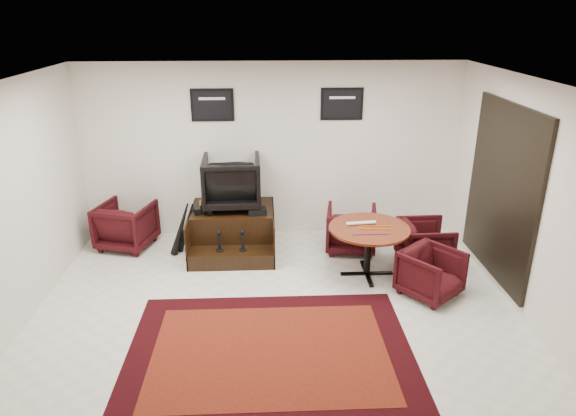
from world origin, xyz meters
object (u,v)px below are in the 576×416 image
at_px(armchair_side, 126,223).
at_px(table_chair_corner, 431,271).
at_px(meeting_table, 369,233).
at_px(shine_chair, 232,179).
at_px(shine_podium, 233,231).
at_px(table_chair_back, 351,227).
at_px(table_chair_window, 425,241).

relative_size(armchair_side, table_chair_corner, 1.14).
distance_m(armchair_side, meeting_table, 3.78).
distance_m(shine_chair, meeting_table, 2.26).
distance_m(meeting_table, table_chair_corner, 0.97).
height_order(shine_podium, armchair_side, armchair_side).
xyz_separation_m(shine_chair, table_chair_back, (1.83, -0.26, -0.72)).
height_order(shine_podium, table_chair_window, table_chair_window).
height_order(shine_podium, table_chair_corner, table_chair_corner).
height_order(shine_chair, meeting_table, shine_chair).
bearing_deg(armchair_side, table_chair_back, -168.92).
xyz_separation_m(shine_chair, armchair_side, (-1.68, 0.02, -0.70)).
distance_m(armchair_side, table_chair_corner, 4.64).
height_order(shine_chair, table_chair_back, shine_chair).
bearing_deg(table_chair_window, shine_chair, 73.23).
relative_size(table_chair_back, table_chair_window, 1.06).
height_order(table_chair_window, table_chair_corner, table_chair_window).
bearing_deg(shine_podium, table_chair_corner, -30.06).
distance_m(shine_chair, table_chair_back, 1.98).
relative_size(armchair_side, table_chair_window, 1.10).
bearing_deg(table_chair_back, table_chair_window, 162.02).
bearing_deg(armchair_side, table_chair_window, -174.50).
bearing_deg(table_chair_corner, shine_podium, 110.67).
bearing_deg(table_chair_back, armchair_side, 5.14).
bearing_deg(meeting_table, shine_chair, 150.73).
relative_size(shine_podium, table_chair_corner, 1.88).
relative_size(shine_chair, meeting_table, 0.80).
relative_size(shine_chair, table_chair_corner, 1.27).
bearing_deg(armchair_side, table_chair_corner, 174.26).
relative_size(meeting_table, table_chair_window, 1.55).
height_order(armchair_side, table_chair_window, armchair_side).
relative_size(shine_chair, table_chair_back, 1.16).
distance_m(shine_podium, meeting_table, 2.18).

